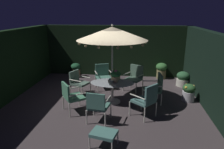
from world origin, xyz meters
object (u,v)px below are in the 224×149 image
object	(u,v)px
patio_chair_southeast	(135,76)
patio_chair_south	(103,75)
patio_chair_west	(71,95)
potted_plant_back_center	(161,70)
potted_plant_left_far	(189,92)
potted_plant_right_far	(183,79)
ottoman_footrest	(104,134)
patio_chair_northeast	(146,99)
patio_chair_southwest	(78,81)
patio_chair_north	(98,105)
patio_dining_table	(112,87)
patio_chair_east	(155,87)
potted_plant_right_near	(76,70)
centerpiece_planter	(116,75)

from	to	relation	value
patio_chair_southeast	patio_chair_south	size ratio (longest dim) A/B	1.03
patio_chair_west	potted_plant_back_center	distance (m)	5.06
potted_plant_left_far	potted_plant_right_far	size ratio (longest dim) A/B	1.00
ottoman_footrest	potted_plant_back_center	distance (m)	5.87
patio_chair_northeast	patio_chair_southwest	world-z (taller)	patio_chair_northeast
patio_chair_southeast	patio_chair_north	bearing A→B (deg)	-109.99
potted_plant_right_far	patio_chair_southwest	bearing A→B (deg)	-160.69
patio_dining_table	patio_chair_east	distance (m)	1.50
patio_chair_north	patio_chair_west	size ratio (longest dim) A/B	0.98
patio_chair_west	potted_plant_right_near	xyz separation A→B (m)	(-0.91, 3.65, -0.20)
patio_chair_southwest	potted_plant_right_near	bearing A→B (deg)	108.30
patio_chair_northeast	patio_chair_west	size ratio (longest dim) A/B	1.09
patio_chair_east	centerpiece_planter	bearing A→B (deg)	-174.70
ottoman_footrest	patio_chair_east	bearing A→B (deg)	62.78
patio_chair_southwest	patio_chair_east	bearing A→B (deg)	-7.75
potted_plant_left_far	patio_dining_table	bearing A→B (deg)	-171.38
patio_chair_south	potted_plant_right_far	bearing A→B (deg)	10.72
patio_chair_north	potted_plant_right_far	xyz separation A→B (m)	(3.06, 3.50, -0.24)
patio_chair_north	potted_plant_left_far	distance (m)	3.49
patio_chair_north	patio_chair_northeast	distance (m)	1.46
potted_plant_right_far	patio_chair_southeast	bearing A→B (deg)	-160.19
patio_chair_southeast	patio_chair_south	distance (m)	1.32
patio_chair_southeast	patio_chair_south	world-z (taller)	patio_chair_southeast
potted_plant_left_far	patio_chair_southwest	bearing A→B (deg)	177.91
patio_chair_northeast	ottoman_footrest	bearing A→B (deg)	-123.65
patio_dining_table	patio_chair_southwest	distance (m)	1.49
potted_plant_right_near	patio_chair_northeast	bearing A→B (deg)	-49.06
potted_plant_right_far	potted_plant_back_center	size ratio (longest dim) A/B	0.85
patio_chair_southeast	potted_plant_right_near	size ratio (longest dim) A/B	1.49
patio_chair_southeast	potted_plant_right_far	distance (m)	2.20
patio_dining_table	potted_plant_right_far	xyz separation A→B (m)	(2.82, 2.03, -0.25)
patio_dining_table	ottoman_footrest	distance (m)	2.55
patio_chair_north	potted_plant_right_near	world-z (taller)	patio_chair_north
potted_plant_right_far	potted_plant_back_center	world-z (taller)	potted_plant_back_center
ottoman_footrest	potted_plant_right_far	distance (m)	5.32
patio_chair_southeast	patio_chair_west	xyz separation A→B (m)	(-1.95, -2.19, -0.01)
patio_chair_southeast	potted_plant_right_near	xyz separation A→B (m)	(-2.86, 1.46, -0.22)
patio_chair_west	patio_chair_north	bearing A→B (deg)	-30.99
potted_plant_left_far	potted_plant_right_far	world-z (taller)	potted_plant_left_far
centerpiece_planter	potted_plant_right_near	size ratio (longest dim) A/B	0.63
patio_dining_table	patio_chair_east	world-z (taller)	patio_chair_east
patio_chair_southeast	patio_chair_west	distance (m)	2.93
potted_plant_right_near	potted_plant_back_center	world-z (taller)	potted_plant_back_center
centerpiece_planter	patio_chair_northeast	world-z (taller)	centerpiece_planter
patio_chair_east	potted_plant_left_far	bearing A→B (deg)	11.43
patio_chair_northeast	patio_chair_south	bearing A→B (deg)	125.37
patio_chair_southwest	potted_plant_right_near	size ratio (longest dim) A/B	1.35
patio_chair_southwest	potted_plant_right_far	world-z (taller)	patio_chair_southwest
potted_plant_right_near	potted_plant_back_center	xyz separation A→B (m)	(4.12, 0.26, 0.04)
patio_chair_southeast	ottoman_footrest	size ratio (longest dim) A/B	1.52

